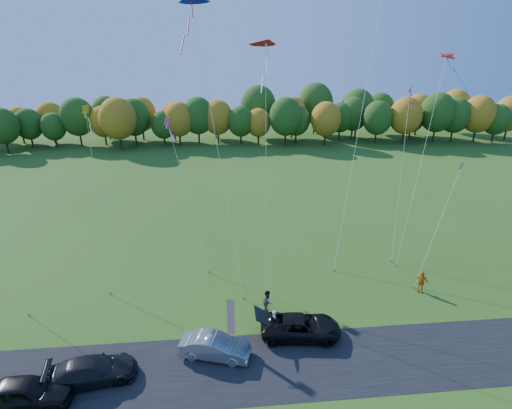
{
  "coord_description": "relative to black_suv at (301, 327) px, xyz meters",
  "views": [
    {
      "loc": [
        -2.81,
        -23.42,
        19.01
      ],
      "look_at": [
        0.0,
        6.0,
        7.0
      ],
      "focal_mm": 28.0,
      "sensor_mm": 36.0,
      "label": 1
    }
  ],
  "objects": [
    {
      "name": "ground",
      "position": [
        -2.4,
        1.42,
        -0.77
      ],
      "size": [
        160.0,
        160.0,
        0.0
      ],
      "primitive_type": "plane",
      "color": "#2D5215"
    },
    {
      "name": "kite_diamond_pink",
      "position": [
        -8.13,
        11.8,
        5.56
      ],
      "size": [
        3.95,
        6.44,
        13.14
      ],
      "color": "#4C3F33",
      "rests_on": "ground"
    },
    {
      "name": "kite_parafoil_orange",
      "position": [
        8.14,
        14.34,
        12.78
      ],
      "size": [
        8.54,
        12.98,
        27.47
      ],
      "color": "#4C3F33",
      "rests_on": "ground"
    },
    {
      "name": "tree_line",
      "position": [
        -2.4,
        56.42,
        -0.77
      ],
      "size": [
        116.0,
        12.0,
        10.0
      ],
      "primitive_type": null,
      "color": "#1E4711",
      "rests_on": "ground"
    },
    {
      "name": "asphalt_strip",
      "position": [
        -2.4,
        -2.58,
        -0.76
      ],
      "size": [
        90.0,
        6.0,
        0.01
      ],
      "primitive_type": "cube",
      "color": "black",
      "rests_on": "ground"
    },
    {
      "name": "black_suv",
      "position": [
        0.0,
        0.0,
        0.0
      ],
      "size": [
        5.8,
        3.17,
        1.54
      ],
      "primitive_type": "imported",
      "rotation": [
        0.0,
        0.0,
        1.46
      ],
      "color": "black",
      "rests_on": "ground"
    },
    {
      "name": "kite_delta_red",
      "position": [
        -1.4,
        9.16,
        9.64
      ],
      "size": [
        2.61,
        11.38,
        20.51
      ],
      "color": "#4C3F33",
      "rests_on": "ground"
    },
    {
      "name": "person_east",
      "position": [
        10.84,
        4.34,
        0.16
      ],
      "size": [
        1.12,
        1.05,
        1.85
      ],
      "primitive_type": "imported",
      "rotation": [
        0.0,
        0.0,
        -0.7
      ],
      "color": "orange",
      "rests_on": "ground"
    },
    {
      "name": "kite_diamond_green",
      "position": [
        -21.39,
        6.88,
        5.0
      ],
      "size": [
        3.6,
        6.1,
        11.88
      ],
      "color": "#4C3F33",
      "rests_on": "ground"
    },
    {
      "name": "kite_diamond_white",
      "position": [
        11.67,
        12.14,
        6.92
      ],
      "size": [
        3.05,
        6.57,
        15.87
      ],
      "color": "#4C3F33",
      "rests_on": "ground"
    },
    {
      "name": "kite_diamond_yellow",
      "position": [
        -15.11,
        9.09,
        6.42
      ],
      "size": [
        1.96,
        6.01,
        14.68
      ],
      "color": "#4C3F33",
      "rests_on": "ground"
    },
    {
      "name": "kite_diamond_blue_low",
      "position": [
        12.74,
        6.5,
        4.05
      ],
      "size": [
        4.81,
        3.94,
        10.01
      ],
      "color": "#4C3F33",
      "rests_on": "ground"
    },
    {
      "name": "dark_truck_a",
      "position": [
        -13.26,
        -2.72,
        -0.01
      ],
      "size": [
        5.48,
        2.92,
        1.51
      ],
      "primitive_type": "imported",
      "rotation": [
        0.0,
        0.0,
        1.73
      ],
      "color": "black",
      "rests_on": "ground"
    },
    {
      "name": "person_tailgate_a",
      "position": [
        -1.72,
        0.83,
        0.02
      ],
      "size": [
        0.48,
        0.64,
        1.58
      ],
      "primitive_type": "imported",
      "rotation": [
        0.0,
        0.0,
        1.77
      ],
      "color": "white",
      "rests_on": "ground"
    },
    {
      "name": "dark_truck_b",
      "position": [
        -16.48,
        -4.17,
        0.1
      ],
      "size": [
        5.16,
        2.15,
        1.75
      ],
      "primitive_type": "imported",
      "rotation": [
        0.0,
        0.0,
        1.59
      ],
      "color": "black",
      "rests_on": "ground"
    },
    {
      "name": "kite_parafoil_rainbow",
      "position": [
        13.1,
        11.45,
        8.36
      ],
      "size": [
        6.55,
        6.67,
        18.51
      ],
      "color": "#4C3F33",
      "rests_on": "ground"
    },
    {
      "name": "silver_sedan",
      "position": [
        -5.92,
        -1.38,
        -0.01
      ],
      "size": [
        4.85,
        2.79,
        1.51
      ],
      "primitive_type": "imported",
      "rotation": [
        0.0,
        0.0,
        1.3
      ],
      "color": "#A7A7AC",
      "rests_on": "ground"
    },
    {
      "name": "person_tailgate_b",
      "position": [
        -1.97,
        2.81,
        0.18
      ],
      "size": [
        0.81,
        0.99,
        1.9
      ],
      "primitive_type": "imported",
      "rotation": [
        0.0,
        0.0,
        1.47
      ],
      "color": "gray",
      "rests_on": "ground"
    },
    {
      "name": "kite_delta_blue",
      "position": [
        -5.38,
        9.63,
        10.8
      ],
      "size": [
        4.8,
        10.89,
        23.87
      ],
      "color": "#4C3F33",
      "rests_on": "ground"
    },
    {
      "name": "feather_flag",
      "position": [
        -4.85,
        -0.33,
        1.43
      ],
      "size": [
        0.46,
        0.2,
        3.62
      ],
      "color": "#999999",
      "rests_on": "ground"
    }
  ]
}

